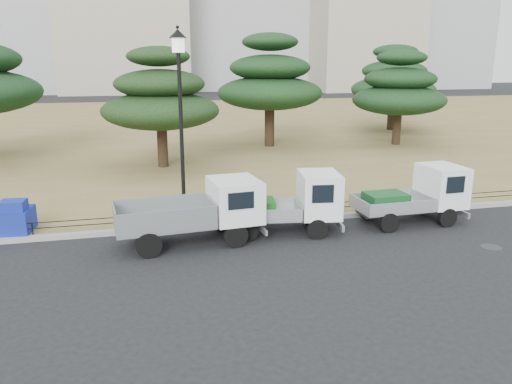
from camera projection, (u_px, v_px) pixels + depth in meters
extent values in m
plane|color=black|center=(272.00, 251.00, 14.62)|extent=(220.00, 220.00, 0.00)
cube|color=olive|center=(180.00, 125.00, 43.41)|extent=(120.00, 56.00, 0.15)
cube|color=gray|center=(252.00, 222.00, 17.05)|extent=(120.00, 0.25, 0.16)
cylinder|color=black|center=(236.00, 236.00, 14.85)|extent=(0.75, 0.22, 0.74)
cylinder|color=black|center=(222.00, 220.00, 16.31)|extent=(0.75, 0.22, 0.74)
cylinder|color=black|center=(149.00, 246.00, 14.05)|extent=(0.75, 0.22, 0.74)
cylinder|color=black|center=(142.00, 228.00, 15.51)|extent=(0.75, 0.22, 0.74)
cube|color=#2D2D30|center=(189.00, 226.00, 15.14)|extent=(4.20, 1.27, 0.13)
cube|color=gray|center=(164.00, 215.00, 14.80)|extent=(3.01, 1.88, 0.72)
cube|color=white|center=(235.00, 200.00, 15.42)|extent=(1.60, 1.89, 1.27)
cylinder|color=black|center=(317.00, 229.00, 15.59)|extent=(0.67, 0.27, 0.65)
cylinder|color=black|center=(308.00, 215.00, 16.99)|extent=(0.67, 0.27, 0.65)
cylinder|color=black|center=(248.00, 231.00, 15.40)|extent=(0.67, 0.27, 0.65)
cylinder|color=black|center=(245.00, 217.00, 16.81)|extent=(0.67, 0.27, 0.65)
cube|color=#2D2D30|center=(281.00, 218.00, 16.16)|extent=(3.60, 1.31, 0.15)
cube|color=#9A9CA1|center=(261.00, 210.00, 16.03)|extent=(2.63, 1.83, 0.44)
cube|color=white|center=(319.00, 194.00, 16.07)|extent=(1.45, 1.78, 1.41)
cube|color=#1B601B|center=(254.00, 207.00, 15.99)|extent=(1.47, 1.15, 0.48)
cylinder|color=black|center=(447.00, 217.00, 16.75)|extent=(0.66, 0.20, 0.66)
cylinder|color=black|center=(422.00, 206.00, 18.11)|extent=(0.66, 0.20, 0.66)
cylinder|color=black|center=(389.00, 223.00, 16.19)|extent=(0.66, 0.20, 0.66)
cylinder|color=black|center=(368.00, 210.00, 17.55)|extent=(0.66, 0.20, 0.66)
cube|color=#2D2D30|center=(408.00, 210.00, 17.12)|extent=(3.56, 0.93, 0.15)
cube|color=#9B9EA2|center=(392.00, 203.00, 16.88)|extent=(2.49, 1.57, 0.44)
cube|color=white|center=(441.00, 185.00, 17.24)|extent=(1.28, 1.66, 1.39)
cube|color=#154A21|center=(385.00, 200.00, 16.79)|extent=(1.37, 1.02, 0.48)
cylinder|color=black|center=(185.00, 220.00, 16.79)|extent=(0.47, 0.47, 0.17)
cylinder|color=black|center=(182.00, 138.00, 16.09)|extent=(0.13, 0.13, 5.35)
cylinder|color=white|center=(178.00, 45.00, 15.36)|extent=(0.43, 0.43, 0.43)
cone|color=black|center=(178.00, 33.00, 15.28)|extent=(0.56, 0.56, 0.27)
cylinder|color=black|center=(251.00, 213.00, 17.12)|extent=(38.00, 0.03, 0.03)
cylinder|color=black|center=(251.00, 208.00, 17.08)|extent=(38.00, 0.03, 0.03)
cylinder|color=black|center=(251.00, 213.00, 17.12)|extent=(0.04, 0.04, 0.40)
cube|color=#1427A0|center=(5.00, 221.00, 15.77)|extent=(1.69, 1.31, 0.74)
cube|color=#1427A0|center=(13.00, 205.00, 15.56)|extent=(0.80, 0.70, 0.32)
cylinder|color=#2D2D30|center=(491.00, 247.00, 14.96)|extent=(0.60, 0.60, 0.01)
cylinder|color=black|center=(162.00, 144.00, 25.54)|extent=(0.53, 0.53, 2.35)
ellipsoid|color=#1B3216|center=(161.00, 111.00, 25.12)|extent=(5.92, 5.92, 1.90)
ellipsoid|color=#1B3216|center=(160.00, 84.00, 24.78)|extent=(4.52, 4.52, 1.45)
ellipsoid|color=#1B3216|center=(158.00, 56.00, 24.45)|extent=(3.12, 3.12, 1.00)
cylinder|color=black|center=(269.00, 125.00, 31.90)|extent=(0.62, 0.62, 2.75)
ellipsoid|color=#173417|center=(270.00, 93.00, 31.40)|extent=(6.62, 6.62, 2.12)
ellipsoid|color=#173417|center=(270.00, 68.00, 31.01)|extent=(5.06, 5.06, 1.62)
ellipsoid|color=#173417|center=(270.00, 42.00, 30.62)|extent=(3.49, 3.49, 1.12)
cylinder|color=black|center=(397.00, 126.00, 32.58)|extent=(0.53, 0.53, 2.36)
ellipsoid|color=#163218|center=(399.00, 100.00, 32.15)|extent=(5.98, 5.98, 1.91)
ellipsoid|color=#163218|center=(400.00, 79.00, 31.81)|extent=(4.57, 4.57, 1.46)
ellipsoid|color=#163218|center=(402.00, 58.00, 31.48)|extent=(3.15, 3.15, 1.01)
cylinder|color=black|center=(391.00, 114.00, 39.79)|extent=(0.58, 0.58, 2.57)
ellipsoid|color=#163218|center=(393.00, 90.00, 39.33)|extent=(6.57, 6.57, 2.10)
ellipsoid|color=#163218|center=(394.00, 71.00, 38.96)|extent=(5.02, 5.02, 1.61)
ellipsoid|color=#163218|center=(395.00, 52.00, 38.60)|extent=(3.46, 3.46, 1.11)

